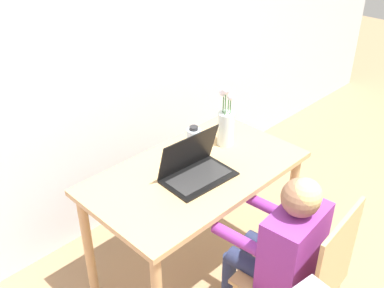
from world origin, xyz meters
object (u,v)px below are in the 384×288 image
(flower_vase, at_px, (226,123))
(water_bottle, at_px, (194,143))
(laptop, at_px, (195,167))
(person_seated, at_px, (283,242))
(chair_occupied, at_px, (303,281))

(flower_vase, xyz_separation_m, water_bottle, (-0.22, 0.03, -0.05))
(laptop, bearing_deg, person_seated, -84.26)
(chair_occupied, distance_m, laptop, 0.73)
(laptop, bearing_deg, water_bottle, 49.62)
(laptop, height_order, flower_vase, flower_vase)
(person_seated, distance_m, laptop, 0.56)
(person_seated, relative_size, water_bottle, 5.33)
(water_bottle, bearing_deg, chair_occupied, -96.65)
(chair_occupied, distance_m, water_bottle, 0.86)
(chair_occupied, xyz_separation_m, person_seated, (-0.01, 0.12, 0.16))
(water_bottle, bearing_deg, laptop, -133.85)
(person_seated, height_order, flower_vase, flower_vase)
(person_seated, height_order, laptop, person_seated)
(flower_vase, bearing_deg, water_bottle, 172.55)
(person_seated, xyz_separation_m, water_bottle, (0.10, 0.66, 0.20))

